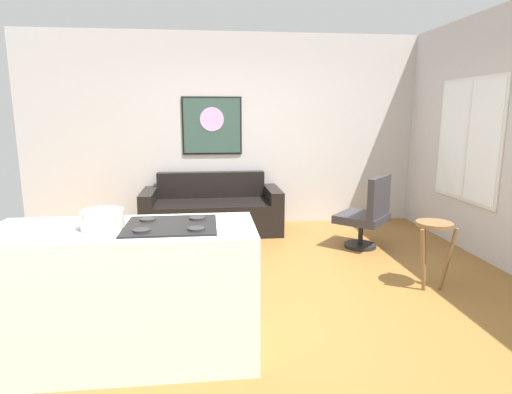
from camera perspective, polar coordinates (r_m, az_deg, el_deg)
The scene contains 11 objects.
ground at distance 4.29m, azimuth 1.11°, elevation -11.84°, with size 6.40×6.40×0.04m, color olive.
back_wall at distance 6.37m, azimuth -1.71°, elevation 8.87°, with size 6.40×0.05×2.80m, color beige.
right_wall at distance 5.27m, azimuth 30.54°, elevation 6.84°, with size 0.05×6.40×2.80m, color beige.
couch at distance 6.04m, azimuth -5.92°, elevation -2.02°, with size 1.93×0.86×0.82m.
coffee_table at distance 4.97m, azimuth -7.11°, elevation -4.21°, with size 0.89×0.54×0.38m.
armchair at distance 5.41m, azimuth 14.78°, elevation -2.17°, with size 0.78×0.79×0.92m.
bar_stool at distance 4.36m, azimuth 22.75°, elevation -4.92°, with size 0.38×0.38×0.65m.
kitchen_counter at distance 3.07m, azimuth -16.98°, elevation -12.29°, with size 1.74×0.71×0.95m.
mixing_bowl at distance 2.92m, azimuth -19.95°, elevation -2.90°, with size 0.28×0.28×0.12m.
wall_painting at distance 6.30m, azimuth -5.94°, elevation 9.53°, with size 0.87×0.03×0.84m.
window at distance 5.74m, azimuth 26.60°, elevation 6.82°, with size 0.03×1.26×1.48m.
Camera 1 is at (-0.52, -3.92, 1.66)m, focal length 29.74 mm.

